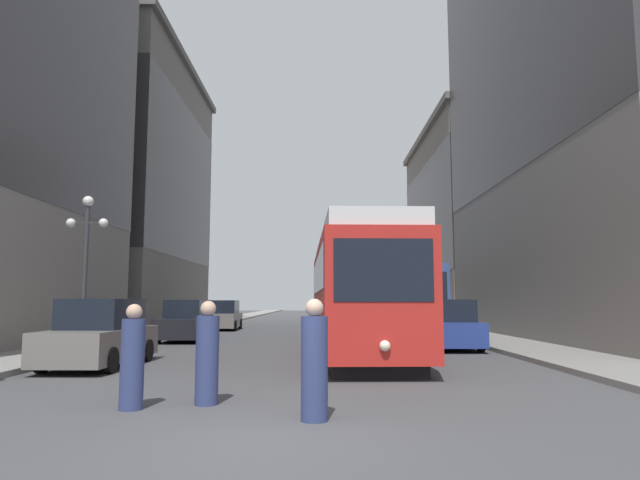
{
  "coord_description": "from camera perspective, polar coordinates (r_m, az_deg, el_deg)",
  "views": [
    {
      "loc": [
        0.6,
        -7.1,
        1.75
      ],
      "look_at": [
        0.55,
        6.23,
        3.25
      ],
      "focal_mm": 30.81,
      "sensor_mm": 36.0,
      "label": 1
    }
  ],
  "objects": [
    {
      "name": "building_left_corner",
      "position": [
        44.71,
        -22.68,
        4.97
      ],
      "size": [
        15.14,
        19.12,
        19.81
      ],
      "color": "slate",
      "rests_on": "ground"
    },
    {
      "name": "pedestrian_crossing_far",
      "position": [
        8.38,
        -0.34,
        -12.69
      ],
      "size": [
        0.4,
        0.4,
        1.79
      ],
      "rotation": [
        0.0,
        0.0,
        1.7
      ],
      "color": "navy",
      "rests_on": "ground"
    },
    {
      "name": "sidewalk_right",
      "position": [
        47.72,
        9.35,
        -8.33
      ],
      "size": [
        2.82,
        120.0,
        0.15
      ],
      "primitive_type": "cube",
      "color": "gray",
      "rests_on": "ground"
    },
    {
      "name": "pedestrian_on_sidewalk",
      "position": [
        9.84,
        -11.38,
        -11.71
      ],
      "size": [
        0.39,
        0.39,
        1.76
      ],
      "rotation": [
        0.0,
        0.0,
        5.63
      ],
      "color": "navy",
      "rests_on": "ground"
    },
    {
      "name": "parked_car_left_far",
      "position": [
        34.81,
        -9.7,
        -7.8
      ],
      "size": [
        1.96,
        4.29,
        1.82
      ],
      "rotation": [
        0.0,
        0.0,
        0.02
      ],
      "color": "black",
      "rests_on": "ground"
    },
    {
      "name": "streetcar",
      "position": [
        18.16,
        4.11,
        -5.28
      ],
      "size": [
        2.98,
        12.35,
        3.89
      ],
      "rotation": [
        0.0,
        0.0,
        0.03
      ],
      "color": "black",
      "rests_on": "ground"
    },
    {
      "name": "parked_car_left_near",
      "position": [
        25.65,
        -13.33,
        -8.26
      ],
      "size": [
        1.94,
        4.79,
        1.82
      ],
      "rotation": [
        0.0,
        0.0,
        -0.01
      ],
      "color": "black",
      "rests_on": "ground"
    },
    {
      "name": "pedestrian_crossing_near",
      "position": [
        9.73,
        -18.65,
        -11.71
      ],
      "size": [
        0.38,
        0.38,
        1.71
      ],
      "rotation": [
        0.0,
        0.0,
        2.33
      ],
      "color": "navy",
      "rests_on": "ground"
    },
    {
      "name": "parked_car_right_far",
      "position": [
        21.25,
        13.33,
        -8.68
      ],
      "size": [
        1.9,
        4.34,
        1.82
      ],
      "rotation": [
        0.0,
        0.0,
        3.14
      ],
      "color": "black",
      "rests_on": "ground"
    },
    {
      "name": "transit_bus",
      "position": [
        31.08,
        8.9,
        -5.96
      ],
      "size": [
        2.95,
        12.97,
        3.45
      ],
      "rotation": [
        0.0,
        0.0,
        -0.03
      ],
      "color": "black",
      "rests_on": "ground"
    },
    {
      "name": "building_right_midblock",
      "position": [
        48.43,
        18.17,
        1.62
      ],
      "size": [
        12.65,
        19.09,
        16.06
      ],
      "color": "slate",
      "rests_on": "ground"
    },
    {
      "name": "lamp_post_left_near",
      "position": [
        20.01,
        -22.88,
        -0.71
      ],
      "size": [
        1.41,
        0.36,
        5.16
      ],
      "color": "#333338",
      "rests_on": "sidewalk_left"
    },
    {
      "name": "ground_plane",
      "position": [
        7.34,
        -4.77,
        -20.19
      ],
      "size": [
        200.0,
        200.0,
        0.0
      ],
      "primitive_type": "plane",
      "color": "#424244"
    },
    {
      "name": "parked_car_left_mid",
      "position": [
        16.24,
        -21.57,
        -9.17
      ],
      "size": [
        1.95,
        4.41,
        1.82
      ],
      "rotation": [
        0.0,
        0.0,
        -0.02
      ],
      "color": "black",
      "rests_on": "ground"
    },
    {
      "name": "building_right_corner",
      "position": [
        32.43,
        28.53,
        20.32
      ],
      "size": [
        11.68,
        21.95,
        30.87
      ],
      "color": "slate",
      "rests_on": "ground"
    },
    {
      "name": "sidewalk_left",
      "position": [
        47.92,
        -10.29,
        -8.3
      ],
      "size": [
        2.82,
        120.0,
        0.15
      ],
      "primitive_type": "cube",
      "color": "gray",
      "rests_on": "ground"
    }
  ]
}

